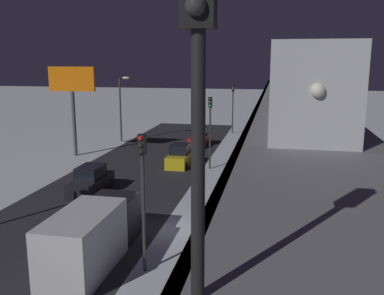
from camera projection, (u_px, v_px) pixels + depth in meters
ground_plane at (164, 229)px, 24.49m from camera, size 240.00×240.00×0.00m
avenue_asphalt at (73, 221)px, 25.57m from camera, size 11.00×80.28×0.01m
elevated_railway at (298, 133)px, 21.90m from camera, size 5.00×80.28×6.77m
subway_train at (295, 74)px, 30.58m from camera, size 2.94×36.87×3.40m
rail_signal at (198, 65)px, 4.51m from camera, size 0.36×0.41×4.00m
sedan_yellow at (180, 157)px, 39.11m from camera, size 1.91×4.39×1.97m
sedan_red at (199, 138)px, 48.17m from camera, size 1.80×4.16×1.97m
sedan_black at (91, 181)px, 31.17m from camera, size 1.80×4.74×1.97m
box_truck at (93, 235)px, 20.27m from camera, size 2.40×7.40×2.80m
traffic_light_near at (143, 183)px, 18.76m from camera, size 0.32×0.44×6.40m
traffic_light_mid at (210, 122)px, 37.15m from camera, size 0.32×0.44×6.40m
traffic_light_far at (233, 102)px, 55.53m from camera, size 0.32×0.44×6.40m
commercial_billboard at (72, 88)px, 41.90m from camera, size 4.80×0.36×8.90m
street_lamp_far at (122, 101)px, 49.77m from camera, size 1.35×0.44×7.65m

